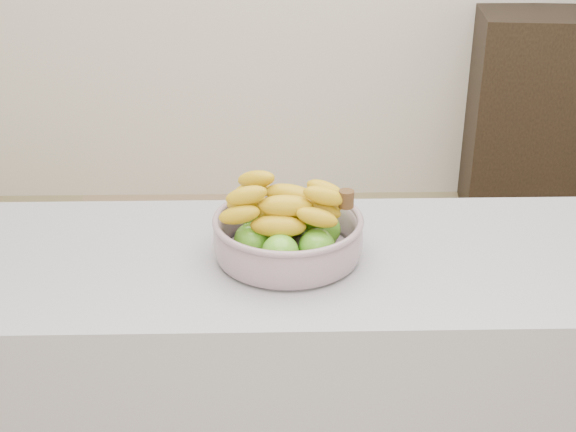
# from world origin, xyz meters

# --- Properties ---
(counter) EXTENTS (2.00, 0.60, 0.90)m
(counter) POSITION_xyz_m (0.00, -0.31, 0.45)
(counter) COLOR #9E9FA6
(counter) RESTS_ON ground
(cabinet) EXTENTS (0.60, 0.50, 1.00)m
(cabinet) POSITION_xyz_m (1.01, 1.78, 0.50)
(cabinet) COLOR black
(cabinet) RESTS_ON ground
(fruit_bowl) EXTENTS (0.33, 0.33, 0.17)m
(fruit_bowl) POSITION_xyz_m (-0.20, -0.31, 0.96)
(fruit_bowl) COLOR #A6B6C8
(fruit_bowl) RESTS_ON counter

